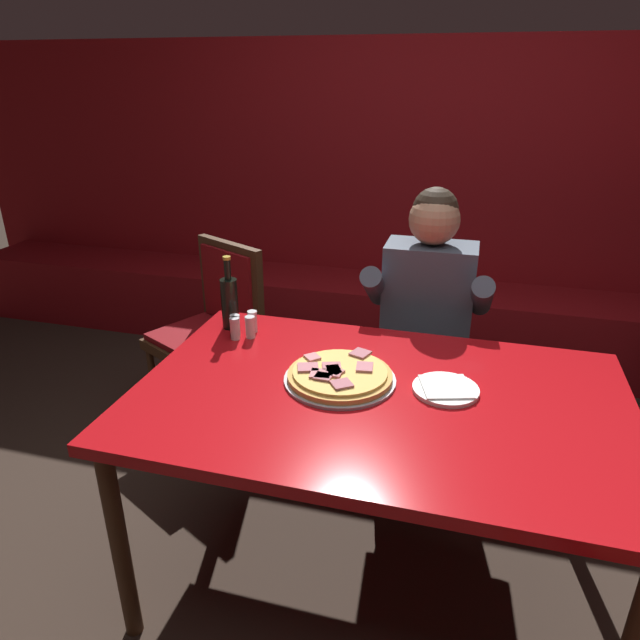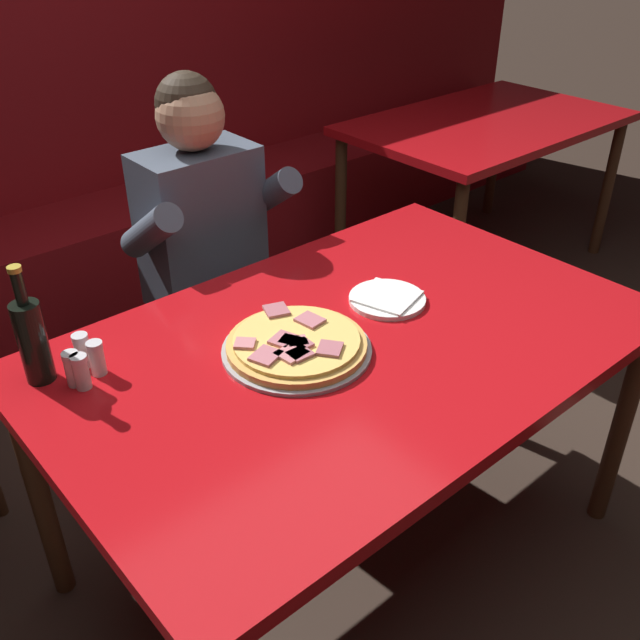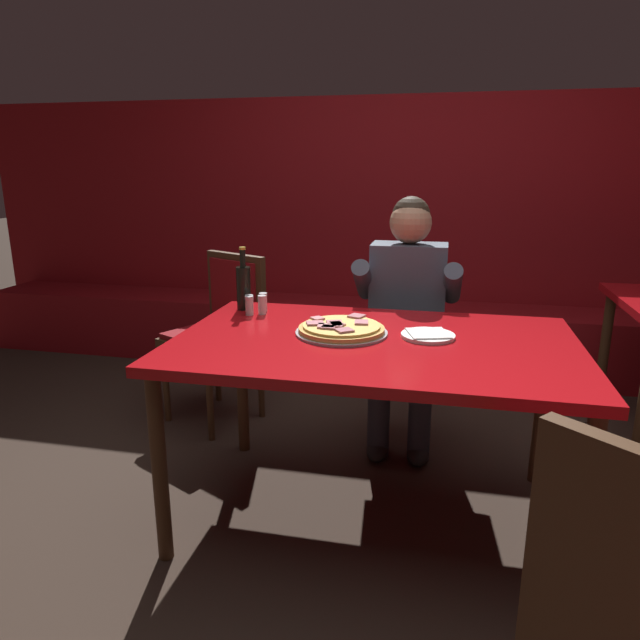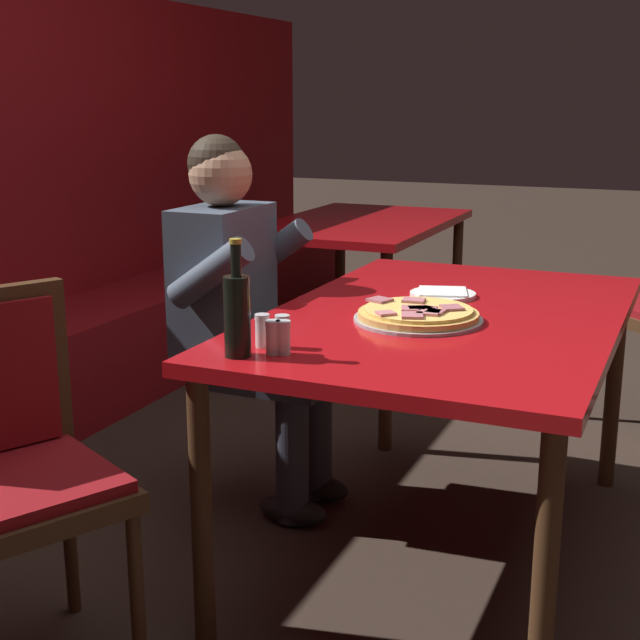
# 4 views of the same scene
# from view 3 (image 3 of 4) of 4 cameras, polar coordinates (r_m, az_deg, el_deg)

# --- Properties ---
(ground_plane) EXTENTS (24.00, 24.00, 0.00)m
(ground_plane) POSITION_cam_3_polar(r_m,az_deg,el_deg) (2.55, 5.01, -18.77)
(ground_plane) COLOR #33261E
(booth_wall_panel) EXTENTS (6.80, 0.16, 1.90)m
(booth_wall_panel) POSITION_cam_3_polar(r_m,az_deg,el_deg) (4.31, 9.15, 8.71)
(booth_wall_panel) COLOR maroon
(booth_wall_panel) RESTS_ON ground_plane
(booth_bench) EXTENTS (6.46, 0.48, 0.46)m
(booth_bench) POSITION_cam_3_polar(r_m,az_deg,el_deg) (4.14, 8.46, -1.70)
(booth_bench) COLOR maroon
(booth_bench) RESTS_ON ground_plane
(main_dining_table) EXTENTS (1.54, 0.98, 0.77)m
(main_dining_table) POSITION_cam_3_polar(r_m,az_deg,el_deg) (2.23, 5.42, -3.67)
(main_dining_table) COLOR #422816
(main_dining_table) RESTS_ON ground_plane
(pizza) EXTENTS (0.37, 0.37, 0.05)m
(pizza) POSITION_cam_3_polar(r_m,az_deg,el_deg) (2.27, 2.13, -0.93)
(pizza) COLOR #9E9EA3
(pizza) RESTS_ON main_dining_table
(plate_white_paper) EXTENTS (0.21, 0.21, 0.02)m
(plate_white_paper) POSITION_cam_3_polar(r_m,az_deg,el_deg) (2.26, 10.75, -1.51)
(plate_white_paper) COLOR white
(plate_white_paper) RESTS_ON main_dining_table
(beer_bottle) EXTENTS (0.07, 0.07, 0.29)m
(beer_bottle) POSITION_cam_3_polar(r_m,az_deg,el_deg) (2.66, -7.65, 3.38)
(beer_bottle) COLOR black
(beer_bottle) RESTS_ON main_dining_table
(shaker_black_pepper) EXTENTS (0.04, 0.04, 0.09)m
(shaker_black_pepper) POSITION_cam_3_polar(r_m,az_deg,el_deg) (2.57, -7.07, 1.34)
(shaker_black_pepper) COLOR silver
(shaker_black_pepper) RESTS_ON main_dining_table
(shaker_red_pepper_flakes) EXTENTS (0.04, 0.04, 0.09)m
(shaker_red_pepper_flakes) POSITION_cam_3_polar(r_m,az_deg,el_deg) (2.63, -5.70, 1.70)
(shaker_red_pepper_flakes) COLOR silver
(shaker_red_pepper_flakes) RESTS_ON main_dining_table
(shaker_parmesan) EXTENTS (0.04, 0.04, 0.09)m
(shaker_parmesan) POSITION_cam_3_polar(r_m,az_deg,el_deg) (2.58, -5.81, 1.43)
(shaker_parmesan) COLOR silver
(shaker_parmesan) RESTS_ON main_dining_table
(shaker_oregano) EXTENTS (0.04, 0.04, 0.09)m
(shaker_oregano) POSITION_cam_3_polar(r_m,az_deg,el_deg) (2.60, -7.09, 1.48)
(shaker_oregano) COLOR silver
(shaker_oregano) RESTS_ON main_dining_table
(diner_seated_blue_shirt) EXTENTS (0.53, 0.53, 1.27)m
(diner_seated_blue_shirt) POSITION_cam_3_polar(r_m,az_deg,el_deg) (2.91, 8.59, 0.80)
(diner_seated_blue_shirt) COLOR black
(diner_seated_blue_shirt) RESTS_ON ground_plane
(dining_chair_by_booth) EXTENTS (0.59, 0.59, 0.94)m
(dining_chair_by_booth) POSITION_cam_3_polar(r_m,az_deg,el_deg) (3.28, -9.83, -0.38)
(dining_chair_by_booth) COLOR #422816
(dining_chair_by_booth) RESTS_ON ground_plane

